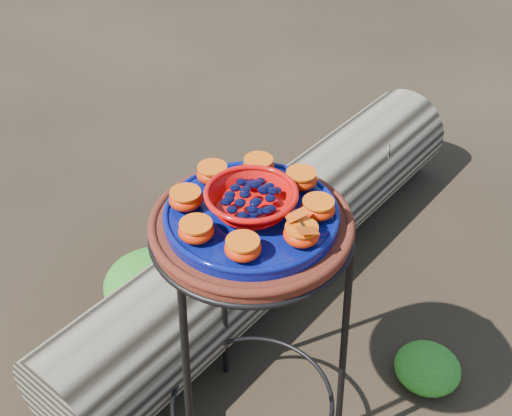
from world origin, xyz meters
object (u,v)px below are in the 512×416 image
object	(u,v)px
terracotta_saucer	(251,227)
red_bowl	(251,202)
driftwood_log	(275,235)
plant_stand	(252,349)
cobalt_plate	(251,216)

from	to	relation	value
terracotta_saucer	red_bowl	bearing A→B (deg)	0.00
driftwood_log	plant_stand	bearing A→B (deg)	-117.17
cobalt_plate	red_bowl	bearing A→B (deg)	0.00
plant_stand	terracotta_saucer	world-z (taller)	terracotta_saucer
plant_stand	driftwood_log	xyz separation A→B (m)	(0.28, 0.55, -0.19)
plant_stand	terracotta_saucer	xyz separation A→B (m)	(0.00, 0.00, 0.37)
red_bowl	driftwood_log	size ratio (longest dim) A/B	0.10
red_bowl	driftwood_log	distance (m)	0.87
red_bowl	driftwood_log	world-z (taller)	red_bowl
cobalt_plate	red_bowl	size ratio (longest dim) A/B	2.00
driftwood_log	red_bowl	bearing A→B (deg)	-117.17
cobalt_plate	plant_stand	bearing A→B (deg)	0.00
plant_stand	terracotta_saucer	bearing A→B (deg)	0.00
plant_stand	driftwood_log	size ratio (longest dim) A/B	0.40
cobalt_plate	red_bowl	distance (m)	0.03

